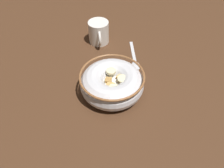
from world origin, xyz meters
TOP-DOWN VIEW (x-y plane):
  - ground_plane at (0.00, 0.00)cm, footprint 135.84×135.84cm
  - cereal_bowl at (-0.01, 0.00)cm, footprint 17.19×17.19cm
  - spoon at (-11.64, 8.80)cm, footprint 14.50×3.09cm
  - coffee_mug at (-23.63, -1.56)cm, footprint 9.38×6.87cm

SIDE VIEW (x-z plane):
  - ground_plane at x=0.00cm, z-range -2.00..0.00cm
  - spoon at x=-11.64cm, z-range -0.07..0.73cm
  - cereal_bowl at x=-0.01cm, z-range 0.23..6.72cm
  - coffee_mug at x=-23.63cm, z-range 0.00..7.55cm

